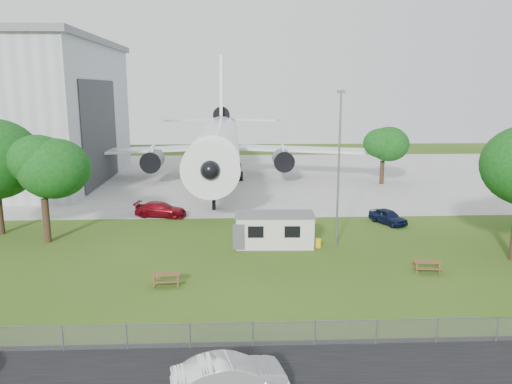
{
  "coord_description": "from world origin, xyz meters",
  "views": [
    {
      "loc": [
        0.23,
        -31.52,
        12.23
      ],
      "look_at": [
        1.89,
        8.0,
        4.0
      ],
      "focal_mm": 35.0,
      "sensor_mm": 36.0,
      "label": 1
    }
  ],
  "objects_px": {
    "airliner": "(219,141)",
    "picnic_east": "(426,272)",
    "site_cabin": "(275,230)",
    "car_centre_sedan": "(229,376)",
    "picnic_west": "(166,285)"
  },
  "relations": [
    {
      "from": "airliner",
      "to": "site_cabin",
      "type": "bearing_deg",
      "value": -79.87
    },
    {
      "from": "site_cabin",
      "to": "picnic_west",
      "type": "bearing_deg",
      "value": -134.02
    },
    {
      "from": "site_cabin",
      "to": "car_centre_sedan",
      "type": "bearing_deg",
      "value": -99.85
    },
    {
      "from": "car_centre_sedan",
      "to": "picnic_east",
      "type": "bearing_deg",
      "value": -57.99
    },
    {
      "from": "airliner",
      "to": "car_centre_sedan",
      "type": "relative_size",
      "value": 10.22
    },
    {
      "from": "site_cabin",
      "to": "car_centre_sedan",
      "type": "height_order",
      "value": "site_cabin"
    },
    {
      "from": "picnic_west",
      "to": "picnic_east",
      "type": "height_order",
      "value": "same"
    },
    {
      "from": "site_cabin",
      "to": "car_centre_sedan",
      "type": "xyz_separation_m",
      "value": [
        -3.38,
        -19.46,
        -0.54
      ]
    },
    {
      "from": "airliner",
      "to": "picnic_west",
      "type": "relative_size",
      "value": 26.52
    },
    {
      "from": "airliner",
      "to": "picnic_east",
      "type": "relative_size",
      "value": 26.52
    },
    {
      "from": "picnic_east",
      "to": "airliner",
      "type": "bearing_deg",
      "value": 119.8
    },
    {
      "from": "airliner",
      "to": "picnic_east",
      "type": "height_order",
      "value": "airliner"
    },
    {
      "from": "airliner",
      "to": "picnic_east",
      "type": "bearing_deg",
      "value": -67.03
    },
    {
      "from": "picnic_west",
      "to": "picnic_east",
      "type": "distance_m",
      "value": 17.45
    },
    {
      "from": "airliner",
      "to": "picnic_east",
      "type": "xyz_separation_m",
      "value": [
        15.17,
        -35.8,
        -5.27
      ]
    }
  ]
}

